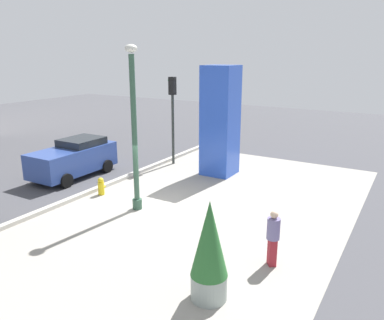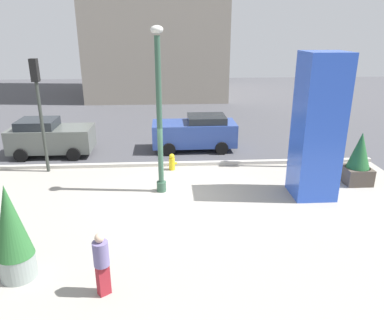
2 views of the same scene
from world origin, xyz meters
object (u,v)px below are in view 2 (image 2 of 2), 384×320
object	(u,v)px
fire_hydrant	(172,162)
car_far_lane	(50,137)
pedestrian_on_sidewalk	(102,261)
potted_plant_near_left	(359,160)
traffic_light_far_side	(38,98)
car_curb_west	(195,132)
art_pillar_blue	(318,128)
potted_plant_curbside	(12,233)
traffic_light_corner	(300,99)
lamp_post	(159,117)

from	to	relation	value
fire_hydrant	car_far_lane	bearing A→B (deg)	157.65
car_far_lane	pedestrian_on_sidewalk	distance (m)	11.25
car_far_lane	potted_plant_near_left	bearing A→B (deg)	-18.13
potted_plant_near_left	fire_hydrant	size ratio (longest dim) A/B	2.83
traffic_light_far_side	car_far_lane	world-z (taller)	traffic_light_far_side
pedestrian_on_sidewalk	traffic_light_far_side	bearing A→B (deg)	114.54
car_curb_west	fire_hydrant	bearing A→B (deg)	-113.13
art_pillar_blue	pedestrian_on_sidewalk	world-z (taller)	art_pillar_blue
potted_plant_near_left	art_pillar_blue	bearing A→B (deg)	-156.58
potted_plant_curbside	potted_plant_near_left	world-z (taller)	potted_plant_curbside
art_pillar_blue	potted_plant_near_left	world-z (taller)	art_pillar_blue
potted_plant_near_left	traffic_light_corner	bearing A→B (deg)	134.36
lamp_post	potted_plant_curbside	bearing A→B (deg)	-125.08
potted_plant_near_left	traffic_light_corner	world-z (taller)	traffic_light_corner
art_pillar_blue	pedestrian_on_sidewalk	size ratio (longest dim) A/B	3.20
traffic_light_corner	car_far_lane	distance (m)	11.83
lamp_post	car_curb_west	bearing A→B (deg)	72.09
traffic_light_far_side	pedestrian_on_sidewalk	xyz separation A→B (m)	(3.72, -8.15, -2.31)
lamp_post	car_curb_west	world-z (taller)	lamp_post
art_pillar_blue	fire_hydrant	size ratio (longest dim) A/B	6.94
art_pillar_blue	potted_plant_near_left	distance (m)	2.92
fire_hydrant	art_pillar_blue	bearing A→B (deg)	-29.22
potted_plant_near_left	car_far_lane	distance (m)	13.98
art_pillar_blue	car_curb_west	world-z (taller)	art_pillar_blue
fire_hydrant	pedestrian_on_sidewalk	distance (m)	8.20
traffic_light_corner	potted_plant_near_left	bearing A→B (deg)	-45.64
lamp_post	traffic_light_far_side	world-z (taller)	lamp_post
lamp_post	potted_plant_near_left	bearing A→B (deg)	2.37
potted_plant_curbside	car_curb_west	size ratio (longest dim) A/B	0.60
lamp_post	potted_plant_near_left	world-z (taller)	lamp_post
potted_plant_near_left	traffic_light_far_side	size ratio (longest dim) A/B	0.44
traffic_light_far_side	car_far_lane	size ratio (longest dim) A/B	1.22
car_curb_west	potted_plant_curbside	bearing A→B (deg)	-117.01
fire_hydrant	car_curb_west	bearing A→B (deg)	66.87
lamp_post	art_pillar_blue	distance (m)	5.64
traffic_light_corner	car_far_lane	bearing A→B (deg)	168.12
potted_plant_curbside	lamp_post	bearing A→B (deg)	54.92
car_curb_west	traffic_light_far_side	bearing A→B (deg)	-157.61
fire_hydrant	traffic_light_corner	bearing A→B (deg)	0.31
car_far_lane	pedestrian_on_sidewalk	bearing A→B (deg)	-68.02
traffic_light_corner	car_curb_west	world-z (taller)	traffic_light_corner
potted_plant_curbside	traffic_light_far_side	bearing A→B (deg)	101.37
potted_plant_near_left	fire_hydrant	distance (m)	7.67
lamp_post	car_far_lane	xyz separation A→B (m)	(-5.47, 4.67, -2.03)
lamp_post	potted_plant_curbside	distance (m)	6.30
art_pillar_blue	potted_plant_near_left	xyz separation A→B (m)	(2.23, 0.96, -1.62)
lamp_post	traffic_light_corner	world-z (taller)	lamp_post
lamp_post	pedestrian_on_sidewalk	bearing A→B (deg)	-102.31
fire_hydrant	pedestrian_on_sidewalk	xyz separation A→B (m)	(-1.68, -8.01, 0.53)
potted_plant_near_left	car_far_lane	xyz separation A→B (m)	(-13.29, 4.35, -0.08)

